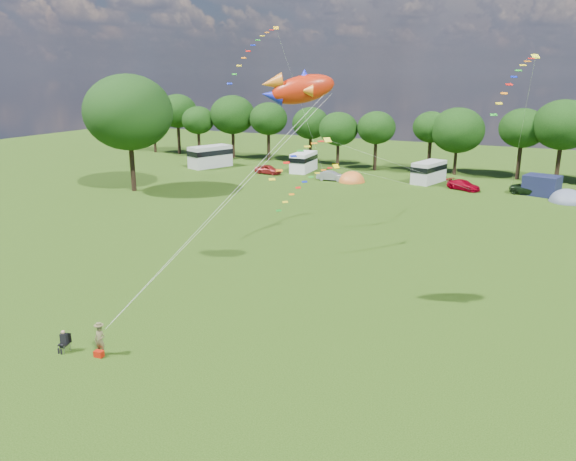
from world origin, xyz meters
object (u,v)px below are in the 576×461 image
at_px(tent_orange, 352,182).
at_px(tent_greyblue, 567,202).
at_px(campervan_b, 304,161).
at_px(fish_kite, 297,89).
at_px(campervan_a, 210,156).
at_px(car_d, 530,189).
at_px(car_b, 331,176).
at_px(car_a, 268,169).
at_px(camp_chair, 64,338).
at_px(big_tree, 128,112).
at_px(car_c, 463,185).
at_px(campervan_c, 429,171).
at_px(kite_flyer, 100,340).

distance_m(tent_orange, tent_greyblue, 24.65).
height_order(campervan_b, fish_kite, fish_kite).
height_order(campervan_a, tent_orange, campervan_a).
xyz_separation_m(campervan_b, tent_greyblue, (33.34, -4.81, -1.40)).
bearing_deg(car_d, car_b, 101.34).
relative_size(tent_orange, fish_kite, 0.87).
xyz_separation_m(car_a, camp_chair, (14.73, -48.92, 0.04)).
xyz_separation_m(big_tree, car_c, (34.58, 17.52, -8.43)).
distance_m(car_a, car_d, 33.03).
relative_size(campervan_c, camp_chair, 5.04).
bearing_deg(tent_greyblue, tent_orange, 178.80).
bearing_deg(camp_chair, campervan_a, 96.64).
distance_m(car_b, car_c, 16.27).
xyz_separation_m(car_a, car_b, (9.55, -0.67, -0.03)).
distance_m(big_tree, tent_greyblue, 49.20).
distance_m(kite_flyer, camp_chair, 1.94).
relative_size(campervan_c, kite_flyer, 3.73).
relative_size(car_a, tent_orange, 1.04).
bearing_deg(car_b, campervan_a, 78.44).
xyz_separation_m(campervan_b, campervan_c, (17.50, -0.40, 0.00)).
distance_m(car_a, car_c, 25.77).
bearing_deg(big_tree, car_d, 23.54).
distance_m(car_a, campervan_c, 21.31).
relative_size(car_b, tent_greyblue, 0.85).
relative_size(car_a, tent_greyblue, 0.95).
bearing_deg(car_b, camp_chair, -179.65).
bearing_deg(campervan_c, campervan_b, 103.21).
xyz_separation_m(big_tree, campervan_a, (-1.45, 18.13, -7.36)).
distance_m(car_d, tent_orange, 20.89).
bearing_deg(car_b, campervan_b, 46.58).
height_order(car_b, camp_chair, car_b).
bearing_deg(big_tree, tent_orange, 38.17).
xyz_separation_m(big_tree, kite_flyer, (25.42, -31.60, -8.24)).
bearing_deg(car_a, camp_chair, -158.80).
bearing_deg(big_tree, fish_kite, -34.71).
relative_size(big_tree, kite_flyer, 8.55).
relative_size(big_tree, car_d, 2.99).
distance_m(campervan_a, tent_greyblue, 47.18).
xyz_separation_m(campervan_a, tent_greyblue, (47.10, -2.14, -1.64)).
xyz_separation_m(car_c, campervan_c, (-4.77, 2.88, 0.83)).
bearing_deg(fish_kite, big_tree, 119.88).
height_order(campervan_a, tent_greyblue, campervan_a).
relative_size(campervan_c, fish_kite, 1.37).
bearing_deg(camp_chair, car_d, 50.24).
xyz_separation_m(big_tree, car_d, (41.81, 18.21, -8.41)).
bearing_deg(campervan_c, car_b, 125.01).
bearing_deg(campervan_b, tent_orange, -120.76).
bearing_deg(car_d, campervan_c, 85.92).
distance_m(car_c, campervan_c, 5.64).
distance_m(car_a, tent_orange, 12.21).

